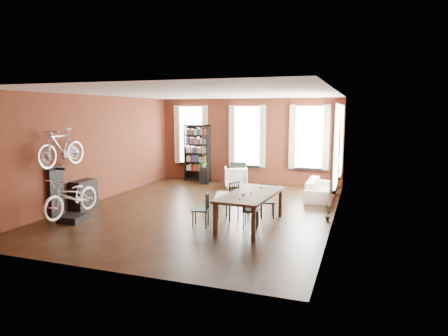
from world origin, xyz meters
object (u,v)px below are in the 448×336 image
at_px(dining_chair_a, 201,210).
at_px(cream_sofa, 321,186).
at_px(dining_chair_d, 267,202).
at_px(plant_stand, 204,176).
at_px(dining_table, 251,209).
at_px(console_table, 83,194).
at_px(bicycle_floor, 71,179).
at_px(white_armchair, 236,176).
at_px(dining_chair_b, 228,200).
at_px(bike_trainer, 73,218).
at_px(bookshelf, 197,153).
at_px(dining_chair_c, 251,210).

height_order(dining_chair_a, cream_sofa, dining_chair_a).
bearing_deg(dining_chair_d, plant_stand, 22.30).
xyz_separation_m(dining_table, dining_chair_d, (0.21, 0.85, 0.02)).
bearing_deg(console_table, bicycle_floor, -61.95).
distance_m(dining_table, console_table, 4.94).
bearing_deg(dining_chair_d, white_armchair, 10.46).
bearing_deg(dining_chair_b, bike_trainer, -49.95).
relative_size(bookshelf, cream_sofa, 1.06).
relative_size(dining_chair_c, white_armchair, 1.03).
bearing_deg(plant_stand, dining_chair_b, -60.96).
bearing_deg(bicycle_floor, console_table, 119.41).
xyz_separation_m(dining_chair_a, dining_chair_b, (0.40, 0.83, 0.08)).
distance_m(cream_sofa, plant_stand, 4.59).
xyz_separation_m(bookshelf, bike_trainer, (-0.62, -6.46, -1.02)).
xyz_separation_m(cream_sofa, console_table, (-6.23, -3.50, -0.01)).
distance_m(dining_chair_d, bike_trainer, 4.92).
xyz_separation_m(bookshelf, bicycle_floor, (-0.62, -6.45, -0.03)).
relative_size(dining_chair_a, white_armchair, 1.02).
bearing_deg(plant_stand, dining_chair_d, -49.35).
relative_size(dining_chair_c, bicycle_floor, 0.46).
bearing_deg(dining_chair_a, dining_chair_c, 94.61).
relative_size(white_armchair, cream_sofa, 0.39).
xyz_separation_m(dining_table, bike_trainer, (-4.27, -1.16, -0.31)).
bearing_deg(dining_chair_a, cream_sofa, 138.23).
xyz_separation_m(dining_chair_a, dining_chair_d, (1.30, 1.35, -0.00)).
bearing_deg(console_table, bike_trainer, -62.23).
height_order(bookshelf, plant_stand, bookshelf).
bearing_deg(dining_chair_c, bookshelf, 25.84).
relative_size(dining_chair_a, bookshelf, 0.38).
bearing_deg(bookshelf, dining_chair_c, -55.87).
bearing_deg(cream_sofa, dining_chair_b, 148.81).
height_order(dining_chair_b, cream_sofa, dining_chair_b).
bearing_deg(dining_chair_a, dining_chair_b, 142.50).
relative_size(dining_chair_a, plant_stand, 1.31).
height_order(cream_sofa, bike_trainer, cream_sofa).
bearing_deg(dining_chair_c, dining_chair_b, 47.83).
height_order(dining_chair_a, dining_chair_b, dining_chair_b).
distance_m(console_table, bicycle_floor, 1.56).
bearing_deg(cream_sofa, dining_table, 160.24).
relative_size(dining_table, white_armchair, 2.84).
distance_m(dining_table, white_armchair, 4.86).
relative_size(dining_table, plant_stand, 3.67).
bearing_deg(bookshelf, white_armchair, -23.12).
xyz_separation_m(dining_table, bookshelf, (-3.66, 5.30, 0.71)).
bearing_deg(console_table, dining_chair_c, -3.15).
height_order(dining_table, bike_trainer, dining_table).
xyz_separation_m(cream_sofa, bicycle_floor, (-5.57, -4.75, 0.66)).
bearing_deg(cream_sofa, bicycle_floor, 130.45).
bearing_deg(dining_chair_a, bookshelf, -167.80).
height_order(dining_chair_b, bicycle_floor, bicycle_floor).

